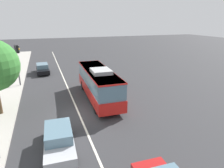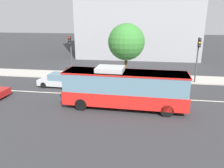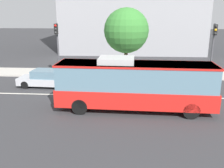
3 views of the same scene
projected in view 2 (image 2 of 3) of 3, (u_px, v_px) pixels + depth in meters
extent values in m
plane|color=#333335|center=(96.00, 95.00, 21.40)|extent=(160.00, 160.00, 0.00)
cube|color=#B2ADA3|center=(108.00, 76.00, 27.92)|extent=(80.00, 3.39, 0.14)
cube|color=silver|center=(96.00, 95.00, 21.40)|extent=(76.00, 0.16, 0.01)
cube|color=red|center=(125.00, 97.00, 18.13)|extent=(10.07, 2.81, 1.10)
cube|color=slate|center=(125.00, 81.00, 17.74)|extent=(9.87, 2.73, 1.58)
cube|color=red|center=(125.00, 73.00, 17.52)|extent=(9.97, 2.78, 0.12)
cube|color=#B2B2B2|center=(110.00, 69.00, 17.66)|extent=(2.25, 1.87, 0.36)
cylinder|color=black|center=(166.00, 100.00, 18.71)|extent=(1.01, 0.33, 1.00)
cylinder|color=black|center=(167.00, 111.00, 16.64)|extent=(1.01, 0.33, 1.00)
cylinder|color=black|center=(89.00, 95.00, 19.89)|extent=(1.01, 0.33, 1.00)
cylinder|color=black|center=(81.00, 104.00, 17.83)|extent=(1.01, 0.33, 1.00)
cylinder|color=black|center=(4.00, 92.00, 21.33)|extent=(0.65, 0.24, 0.64)
cube|color=#B7BABF|center=(60.00, 82.00, 23.88)|extent=(4.58, 2.02, 0.60)
cube|color=slate|center=(62.00, 77.00, 23.65)|extent=(2.60, 1.78, 0.64)
cylinder|color=black|center=(44.00, 85.00, 23.48)|extent=(0.65, 0.25, 0.64)
cylinder|color=black|center=(51.00, 81.00, 24.98)|extent=(0.65, 0.25, 0.64)
cylinder|color=black|center=(70.00, 87.00, 22.91)|extent=(0.65, 0.25, 0.64)
cylinder|color=black|center=(76.00, 82.00, 24.40)|extent=(0.65, 0.25, 0.64)
cylinder|color=#47474C|center=(71.00, 57.00, 26.57)|extent=(0.16, 0.16, 5.20)
cube|color=black|center=(70.00, 40.00, 25.71)|extent=(0.32, 0.28, 0.96)
sphere|color=red|center=(69.00, 38.00, 25.47)|extent=(0.22, 0.22, 0.22)
sphere|color=#2D2D2D|center=(69.00, 41.00, 25.57)|extent=(0.22, 0.22, 0.22)
sphere|color=#2D2D2D|center=(69.00, 43.00, 25.66)|extent=(0.22, 0.22, 0.22)
cylinder|color=#47474C|center=(197.00, 61.00, 24.39)|extent=(0.16, 0.16, 5.20)
cube|color=black|center=(199.00, 43.00, 23.53)|extent=(0.34, 0.30, 0.96)
sphere|color=#2D2D2D|center=(200.00, 40.00, 23.30)|extent=(0.22, 0.22, 0.22)
sphere|color=#F9A514|center=(200.00, 43.00, 23.39)|extent=(0.22, 0.22, 0.22)
sphere|color=#2D2D2D|center=(199.00, 46.00, 23.49)|extent=(0.22, 0.22, 0.22)
cylinder|color=#4C3823|center=(126.00, 67.00, 26.81)|extent=(0.36, 0.36, 2.83)
sphere|color=#387F33|center=(126.00, 42.00, 25.92)|extent=(4.34, 4.34, 4.34)
cube|color=#939399|center=(139.00, 1.00, 41.71)|extent=(21.54, 14.83, 20.40)
cube|color=slate|center=(193.00, 45.00, 42.59)|extent=(0.16, 13.23, 1.50)
cube|color=slate|center=(195.00, 27.00, 41.59)|extent=(0.16, 13.23, 1.50)
cube|color=slate|center=(197.00, 8.00, 40.59)|extent=(0.16, 13.23, 1.50)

